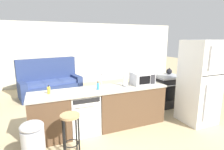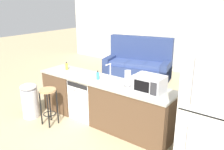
{
  "view_description": "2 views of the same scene",
  "coord_description": "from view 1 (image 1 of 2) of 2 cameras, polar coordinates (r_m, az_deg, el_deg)",
  "views": [
    {
      "loc": [
        -1.01,
        -3.4,
        1.95
      ],
      "look_at": [
        0.51,
        0.27,
        1.12
      ],
      "focal_mm": 28.0,
      "sensor_mm": 36.0,
      "label": 1
    },
    {
      "loc": [
        2.87,
        -3.34,
        2.39
      ],
      "look_at": [
        0.24,
        0.18,
        0.97
      ],
      "focal_mm": 38.0,
      "sensor_mm": 36.0,
      "label": 2
    }
  ],
  "objects": [
    {
      "name": "soap_bottle",
      "position": [
        3.66,
        -4.6,
        -3.66
      ],
      "size": [
        0.06,
        0.06,
        0.18
      ],
      "color": "#338CCC",
      "rests_on": "kitchen_counter"
    },
    {
      "name": "couch",
      "position": [
        6.49,
        -19.58,
        -2.72
      ],
      "size": [
        2.15,
        1.32,
        1.27
      ],
      "color": "navy",
      "rests_on": "ground_plane"
    },
    {
      "name": "kitchen_counter",
      "position": [
        3.93,
        -2.11,
        -11.08
      ],
      "size": [
        2.94,
        0.66,
        0.9
      ],
      "color": "brown",
      "rests_on": "ground_plane"
    },
    {
      "name": "dishwasher",
      "position": [
        3.8,
        -9.19,
        -12.04
      ],
      "size": [
        0.58,
        0.61,
        0.84
      ],
      "color": "white",
      "rests_on": "ground_plane"
    },
    {
      "name": "wall_back",
      "position": [
        7.74,
        -12.72,
        6.74
      ],
      "size": [
        10.0,
        0.06,
        2.6
      ],
      "color": "beige",
      "rests_on": "ground_plane"
    },
    {
      "name": "paper_towel_roll",
      "position": [
        3.93,
        4.26,
        -1.6
      ],
      "size": [
        0.14,
        0.14,
        0.28
      ],
      "color": "#4C4C51",
      "rests_on": "kitchen_counter"
    },
    {
      "name": "microwave",
      "position": [
        4.13,
        9.85,
        -1.06
      ],
      "size": [
        0.5,
        0.37,
        0.28
      ],
      "color": "#B7B7BC",
      "rests_on": "kitchen_counter"
    },
    {
      "name": "sink_faucet",
      "position": [
        3.87,
        -3.46,
        -1.9
      ],
      "size": [
        0.07,
        0.18,
        0.3
      ],
      "color": "silver",
      "rests_on": "kitchen_counter"
    },
    {
      "name": "kettle",
      "position": [
        5.48,
        18.14,
        1.11
      ],
      "size": [
        0.21,
        0.17,
        0.19
      ],
      "color": "black",
      "rests_on": "stove_range"
    },
    {
      "name": "dish_soap_bottle",
      "position": [
        3.59,
        -19.94,
        -4.67
      ],
      "size": [
        0.06,
        0.06,
        0.18
      ],
      "color": "yellow",
      "rests_on": "kitchen_counter"
    },
    {
      "name": "stove_range",
      "position": [
        5.39,
        17.31,
        -4.83
      ],
      "size": [
        0.76,
        0.68,
        0.9
      ],
      "color": "black",
      "rests_on": "ground_plane"
    },
    {
      "name": "ground_plane",
      "position": [
        4.04,
        -5.39,
        -17.03
      ],
      "size": [
        24.0,
        24.0,
        0.0
      ],
      "primitive_type": "plane",
      "color": "tan"
    },
    {
      "name": "refrigerator",
      "position": [
        4.51,
        26.58,
        -2.09
      ],
      "size": [
        0.72,
        0.73,
        1.92
      ],
      "color": "silver",
      "rests_on": "ground_plane"
    },
    {
      "name": "trash_bin",
      "position": [
        3.09,
        -24.26,
        -19.81
      ],
      "size": [
        0.35,
        0.35,
        0.74
      ],
      "color": "#B7B7BC",
      "rests_on": "ground_plane"
    },
    {
      "name": "bar_stool",
      "position": [
        3.07,
        -13.42,
        -15.96
      ],
      "size": [
        0.32,
        0.32,
        0.74
      ],
      "color": "tan",
      "rests_on": "ground_plane"
    }
  ]
}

